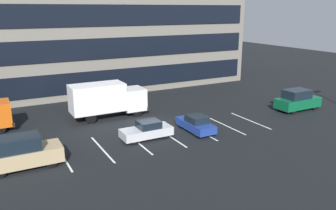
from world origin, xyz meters
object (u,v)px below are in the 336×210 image
at_px(sedan_navy, 196,124).
at_px(suv_forest, 297,100).
at_px(suv_tan, 22,153).
at_px(sedan_silver, 147,130).
at_px(box_truck_white, 107,98).

xyz_separation_m(sedan_navy, suv_forest, (12.43, 0.49, 0.36)).
distance_m(sedan_navy, suv_tan, 13.48).
xyz_separation_m(sedan_silver, suv_tan, (-9.19, -0.92, 0.35)).
height_order(sedan_navy, suv_forest, suv_forest).
distance_m(box_truck_white, sedan_navy, 8.93).
bearing_deg(sedan_navy, box_truck_white, 126.12).
xyz_separation_m(box_truck_white, sedan_navy, (5.22, -7.15, -1.20)).
height_order(sedan_navy, suv_tan, suv_tan).
bearing_deg(sedan_silver, box_truck_white, 97.95).
bearing_deg(suv_forest, sedan_silver, -179.85).
bearing_deg(sedan_navy, suv_tan, -178.00).
distance_m(box_truck_white, sedan_silver, 6.87).
xyz_separation_m(sedan_navy, suv_tan, (-13.47, -0.47, 0.37)).
distance_m(sedan_navy, suv_forest, 12.44).
xyz_separation_m(sedan_silver, sedan_navy, (4.28, -0.45, -0.02)).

